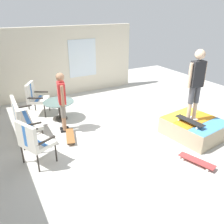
{
  "coord_description": "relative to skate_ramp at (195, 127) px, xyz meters",
  "views": [
    {
      "loc": [
        -4.84,
        3.02,
        3.14
      ],
      "look_at": [
        -0.02,
        0.36,
        0.7
      ],
      "focal_mm": 38.17,
      "sensor_mm": 36.0,
      "label": 1
    }
  ],
  "objects": [
    {
      "name": "skateboard_on_ramp",
      "position": [
        -0.11,
        0.34,
        0.31
      ],
      "size": [
        0.81,
        0.27,
        0.1
      ],
      "color": "black",
      "rests_on": "skate_ramp"
    },
    {
      "name": "ground_plane",
      "position": [
        1.02,
        1.58,
        -0.28
      ],
      "size": [
        12.0,
        12.0,
        0.1
      ],
      "primitive_type": "cube",
      "color": "beige"
    },
    {
      "name": "patio_chair_near_house",
      "position": [
        3.43,
        3.35,
        0.38
      ],
      "size": [
        0.81,
        0.78,
        1.02
      ],
      "color": "#2D2823",
      "rests_on": "ground_plane"
    },
    {
      "name": "skateboard_spare",
      "position": [
        -0.96,
        0.93,
        -0.14
      ],
      "size": [
        0.82,
        0.43,
        0.1
      ],
      "color": "#B23838",
      "rests_on": "ground_plane"
    },
    {
      "name": "patio_table",
      "position": [
        2.7,
        2.82,
        0.18
      ],
      "size": [
        0.9,
        0.9,
        0.57
      ],
      "color": "#2D2823",
      "rests_on": "ground_plane"
    },
    {
      "name": "patio_chair_by_wall",
      "position": [
        0.72,
        3.99,
        0.38
      ],
      "size": [
        0.79,
        0.76,
        1.02
      ],
      "color": "#2D2823",
      "rests_on": "ground_plane"
    },
    {
      "name": "person_watching",
      "position": [
        1.93,
        2.93,
        0.71
      ],
      "size": [
        0.47,
        0.29,
        1.63
      ],
      "color": "black",
      "rests_on": "ground_plane"
    },
    {
      "name": "patio_bench",
      "position": [
        2.01,
        3.97,
        0.39
      ],
      "size": [
        1.26,
        0.58,
        1.02
      ],
      "color": "#2D2823",
      "rests_on": "ground_plane"
    },
    {
      "name": "skateboard_by_bench",
      "position": [
        1.41,
        2.96,
        -0.14
      ],
      "size": [
        0.82,
        0.42,
        0.1
      ],
      "color": "brown",
      "rests_on": "ground_plane"
    },
    {
      "name": "person_skater",
      "position": [
        0.05,
        0.14,
        1.29
      ],
      "size": [
        0.28,
        0.47,
        1.8
      ],
      "color": "silver",
      "rests_on": "skate_ramp"
    },
    {
      "name": "skate_ramp",
      "position": [
        0.0,
        0.0,
        0.0
      ],
      "size": [
        1.58,
        2.01,
        0.46
      ],
      "color": "tan",
      "rests_on": "ground_plane"
    },
    {
      "name": "house_facade",
      "position": [
        4.82,
        2.07,
        1.04
      ],
      "size": [
        0.23,
        6.0,
        2.53
      ],
      "color": "beige",
      "rests_on": "ground_plane"
    }
  ]
}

